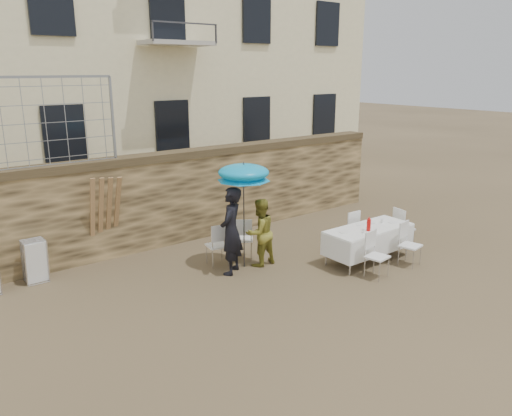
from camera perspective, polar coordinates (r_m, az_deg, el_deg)
ground at (r=8.93m, az=6.66°, el=-12.18°), size 80.00×80.00×0.00m
stone_wall at (r=12.38m, az=-9.36°, el=1.14°), size 13.00×0.50×2.20m
chain_link_fence at (r=10.99m, az=-23.92°, el=8.82°), size 3.20×0.06×1.80m
man_suit at (r=10.30m, az=-2.86°, el=-2.63°), size 0.81×0.76×1.85m
woman_dress at (r=10.78m, az=0.45°, el=-2.80°), size 0.75×0.60×1.49m
umbrella at (r=10.32m, az=-1.42°, el=3.73°), size 1.11×1.11×2.14m
couple_chair_left at (r=10.88m, az=-4.47°, el=-4.14°), size 0.55×0.55×0.96m
couple_chair_right at (r=11.25m, az=-1.47°, el=-3.42°), size 0.67×0.67×0.96m
banquet_table at (r=11.31m, az=12.78°, el=-2.38°), size 2.10×0.85×0.78m
soda_bottle at (r=11.02m, az=12.76°, el=-1.91°), size 0.09×0.09×0.26m
table_chair_front_left at (r=10.50m, az=13.69°, el=-5.30°), size 0.55×0.55×0.96m
table_chair_front_right at (r=11.34m, az=17.24°, el=-4.00°), size 0.56×0.56×0.96m
table_chair_back at (r=12.03m, az=10.43°, el=-2.42°), size 0.49×0.49×0.96m
table_chair_side at (r=12.50m, az=16.53°, el=-2.12°), size 0.55×0.55×0.96m
chair_stack_right at (r=11.08m, az=-24.15°, el=-5.26°), size 0.46×0.47×0.92m
wood_planks at (r=11.39m, az=-16.75°, el=-1.11°), size 0.70×0.20×2.00m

